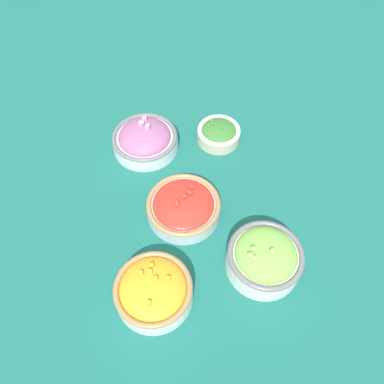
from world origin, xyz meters
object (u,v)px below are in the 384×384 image
(bowl_red_onion, at_px, (145,139))
(bowl_broccoli, at_px, (219,133))
(bowl_cherry_tomatoes, at_px, (184,206))
(bowl_lettuce, at_px, (265,258))
(bowl_squash, at_px, (153,290))

(bowl_red_onion, bearing_deg, bowl_broccoli, -97.14)
(bowl_cherry_tomatoes, relative_size, bowl_lettuce, 1.08)
(bowl_cherry_tomatoes, xyz_separation_m, bowl_broccoli, (0.20, -0.15, -0.00))
(bowl_cherry_tomatoes, bearing_deg, bowl_squash, 148.95)
(bowl_cherry_tomatoes, xyz_separation_m, bowl_red_onion, (0.22, 0.04, 0.00))
(bowl_lettuce, height_order, bowl_red_onion, bowl_lettuce)
(bowl_squash, bearing_deg, bowl_cherry_tomatoes, -31.05)
(bowl_cherry_tomatoes, height_order, bowl_lettuce, bowl_lettuce)
(bowl_cherry_tomatoes, distance_m, bowl_lettuce, 0.21)
(bowl_squash, bearing_deg, bowl_red_onion, -8.82)
(bowl_cherry_tomatoes, bearing_deg, bowl_red_onion, 11.32)
(bowl_lettuce, xyz_separation_m, bowl_squash, (-0.01, 0.23, -0.01))
(bowl_broccoli, relative_size, bowl_squash, 0.73)
(bowl_cherry_tomatoes, distance_m, bowl_squash, 0.20)
(bowl_broccoli, relative_size, bowl_lettuce, 0.72)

